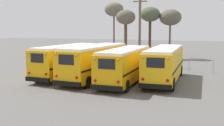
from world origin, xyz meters
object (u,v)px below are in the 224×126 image
school_bus_0 (67,60)px  bare_tree_0 (170,18)px  school_bus_2 (126,64)px  school_bus_3 (165,63)px  bare_tree_1 (126,19)px  bare_tree_2 (150,15)px  utility_pole (140,28)px  school_bus_1 (95,61)px  bare_tree_3 (114,10)px

school_bus_0 → bare_tree_0: (6.50, 20.99, 4.64)m
school_bus_2 → school_bus_3: size_ratio=0.97×
bare_tree_0 → bare_tree_1: bare_tree_0 is taller
bare_tree_1 → bare_tree_2: (1.88, 6.67, 0.69)m
school_bus_2 → bare_tree_2: bearing=97.6°
utility_pole → bare_tree_1: bearing=138.7°
school_bus_1 → school_bus_2: school_bus_1 is taller
school_bus_2 → bare_tree_0: bare_tree_0 is taller
school_bus_3 → bare_tree_3: (-12.09, 19.41, 6.04)m
school_bus_0 → bare_tree_0: bearing=72.8°
bare_tree_0 → school_bus_2: bearing=-90.7°
school_bus_1 → school_bus_2: 3.15m
school_bus_1 → bare_tree_1: 14.54m
bare_tree_2 → bare_tree_1: bearing=-105.8°
bare_tree_0 → bare_tree_1: 8.88m
bare_tree_0 → bare_tree_3: 9.37m
utility_pole → bare_tree_0: (2.29, 9.69, 1.61)m
utility_pole → bare_tree_0: bearing=76.7°
bare_tree_0 → bare_tree_1: bearing=-123.9°
school_bus_2 → bare_tree_3: bare_tree_3 is taller
school_bus_2 → school_bus_1: bearing=171.9°
school_bus_2 → school_bus_3: (3.12, 1.68, 0.05)m
bare_tree_2 → school_bus_1: bearing=-90.9°
school_bus_2 → school_bus_0: bearing=174.3°
school_bus_1 → bare_tree_3: 22.28m
school_bus_0 → school_bus_2: (6.23, -0.62, -0.07)m
bare_tree_2 → bare_tree_3: bare_tree_3 is taller
school_bus_3 → school_bus_2: bearing=-151.7°
school_bus_0 → bare_tree_1: bare_tree_1 is taller
school_bus_2 → bare_tree_3: 23.71m
school_bus_0 → school_bus_3: 9.41m
school_bus_3 → bare_tree_2: bearing=107.1°
bare_tree_2 → school_bus_3: bearing=-72.9°
bare_tree_0 → bare_tree_2: 3.17m
bare_tree_2 → utility_pole: bearing=-85.1°
school_bus_3 → bare_tree_3: bearing=121.9°
school_bus_1 → bare_tree_2: (0.32, 20.48, 4.97)m
school_bus_0 → school_bus_1: (3.11, -0.18, 0.03)m
bare_tree_3 → utility_pole: bearing=-52.8°
school_bus_0 → bare_tree_2: (3.43, 20.30, 5.00)m
bare_tree_3 → bare_tree_0: bearing=3.2°
school_bus_1 → school_bus_2: size_ratio=1.04×
utility_pole → bare_tree_1: (-2.66, 2.34, 1.28)m
school_bus_1 → bare_tree_2: bare_tree_2 is taller
school_bus_0 → bare_tree_1: bearing=83.5°
school_bus_3 → bare_tree_2: bare_tree_2 is taller
school_bus_0 → bare_tree_3: 21.51m
utility_pole → bare_tree_1: size_ratio=1.27×
school_bus_2 → bare_tree_3: (-8.98, 21.09, 6.08)m
school_bus_1 → bare_tree_0: bearing=80.9°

